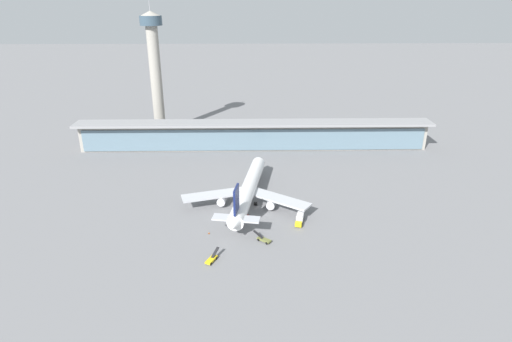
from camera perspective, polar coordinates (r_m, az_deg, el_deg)
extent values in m
plane|color=slate|center=(163.05, 0.11, -4.74)|extent=(1200.00, 1200.00, 0.00)
cylinder|color=white|center=(164.05, -1.02, -2.43)|extent=(14.92, 55.03, 5.78)
cone|color=white|center=(191.07, 0.45, 1.31)|extent=(6.46, 6.08, 5.67)
cone|color=white|center=(138.11, -3.04, -7.34)|extent=(6.20, 7.15, 5.20)
cube|color=black|center=(187.65, 0.31, 1.24)|extent=(4.68, 3.09, 0.70)
cube|color=#B7BABF|center=(162.42, -5.66, -3.21)|extent=(25.71, 13.13, 0.70)
cube|color=#B7BABF|center=(158.56, 3.14, -3.80)|extent=(23.97, 19.72, 0.70)
cylinder|color=silver|center=(162.13, -4.65, -4.01)|extent=(3.85, 4.66, 3.19)
cylinder|color=silver|center=(159.20, 2.03, -4.47)|extent=(3.85, 4.66, 3.19)
cube|color=#141E51|center=(139.22, -2.69, -3.89)|extent=(1.86, 7.00, 8.97)
cube|color=#B7BABF|center=(141.39, -2.72, -6.43)|extent=(16.46, 7.01, 0.50)
cylinder|color=black|center=(164.02, -2.28, -4.31)|extent=(1.41, 1.58, 1.40)
cylinder|color=black|center=(163.05, -0.07, -4.46)|extent=(1.41, 1.58, 1.40)
cylinder|color=black|center=(185.77, 0.10, -0.93)|extent=(1.41, 1.58, 1.40)
cube|color=olive|center=(140.36, 1.10, -9.30)|extent=(4.85, 4.43, 0.60)
cube|color=black|center=(141.04, 0.31, -8.61)|extent=(3.63, 3.20, 1.72)
cylinder|color=black|center=(140.82, 0.34, -9.32)|extent=(0.87, 0.79, 0.90)
cylinder|color=black|center=(141.94, 0.76, -9.04)|extent=(0.87, 0.79, 0.90)
cylinder|color=black|center=(139.11, 1.45, -9.77)|extent=(0.87, 0.79, 0.90)
cylinder|color=black|center=(140.24, 1.86, -9.49)|extent=(0.87, 0.79, 0.90)
cube|color=#B21E1E|center=(154.50, -1.49, -6.09)|extent=(4.76, 4.56, 0.60)
cube|color=black|center=(155.44, -2.16, -5.45)|extent=(3.53, 3.32, 1.72)
cylinder|color=black|center=(155.12, -2.16, -6.10)|extent=(0.85, 0.81, 0.90)
cylinder|color=black|center=(156.18, -1.74, -5.88)|extent=(0.85, 0.81, 0.90)
cylinder|color=black|center=(153.12, -1.23, -6.50)|extent=(0.85, 0.81, 0.90)
cylinder|color=black|center=(154.19, -0.82, -6.27)|extent=(0.85, 0.81, 0.90)
cube|color=yellow|center=(131.58, -6.09, -11.86)|extent=(3.72, 5.10, 0.60)
cube|color=black|center=(132.69, -5.57, -10.95)|extent=(2.54, 3.95, 1.72)
cylinder|color=black|center=(133.29, -6.03, -11.51)|extent=(0.65, 0.93, 0.90)
cylinder|color=black|center=(132.58, -5.40, -11.69)|extent=(0.65, 0.93, 0.90)
cylinder|color=black|center=(130.95, -6.79, -12.25)|extent=(0.65, 0.93, 0.90)
cylinder|color=black|center=(130.22, -6.15, -12.44)|extent=(0.65, 0.93, 0.90)
cube|color=yellow|center=(148.92, 5.78, -7.19)|extent=(2.68, 2.32, 1.50)
cube|color=black|center=(148.08, 5.74, -7.24)|extent=(2.03, 0.63, 0.70)
cube|color=silver|center=(152.16, 6.00, -6.23)|extent=(3.37, 5.03, 2.50)
cylinder|color=black|center=(149.88, 6.21, -7.33)|extent=(0.49, 0.94, 0.90)
cylinder|color=black|center=(150.09, 5.41, -7.25)|extent=(0.49, 0.94, 0.90)
cylinder|color=black|center=(154.04, 6.45, -6.46)|extent=(0.49, 0.94, 0.90)
cylinder|color=black|center=(154.25, 5.66, -6.38)|extent=(0.49, 0.94, 0.90)
cube|color=#9E998E|center=(221.38, -0.27, 4.76)|extent=(180.00, 8.00, 14.00)
cube|color=slate|center=(217.52, -0.25, 4.24)|extent=(176.40, 0.50, 11.20)
cube|color=gray|center=(217.25, -0.26, 6.51)|extent=(183.60, 12.80, 1.20)
cylinder|color=#9E998E|center=(248.94, -13.38, 11.70)|extent=(6.40, 6.40, 60.48)
cylinder|color=#384C5B|center=(245.17, -14.10, 19.21)|extent=(12.00, 12.00, 5.00)
cone|color=#9E998E|center=(245.02, -14.19, 20.07)|extent=(10.20, 10.20, 2.40)
cylinder|color=#99999E|center=(244.92, -14.27, 20.93)|extent=(0.36, 0.36, 5.00)
cone|color=orange|center=(145.67, -6.40, -8.34)|extent=(0.44, 0.44, 0.70)
cube|color=black|center=(145.84, -6.39, -8.45)|extent=(0.62, 0.62, 0.04)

